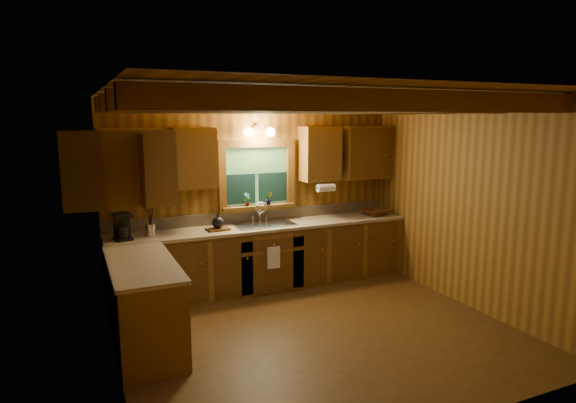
# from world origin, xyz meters

# --- Properties ---
(room) EXTENTS (4.20, 4.20, 4.20)m
(room) POSITION_xyz_m (0.00, 0.00, 1.30)
(room) COLOR #4D3112
(room) RESTS_ON ground
(ceiling_beams) EXTENTS (4.20, 2.54, 0.18)m
(ceiling_beams) POSITION_xyz_m (0.00, 0.00, 2.49)
(ceiling_beams) COLOR brown
(ceiling_beams) RESTS_ON room
(base_cabinets) EXTENTS (4.20, 2.22, 0.86)m
(base_cabinets) POSITION_xyz_m (-0.49, 1.28, 0.43)
(base_cabinets) COLOR brown
(base_cabinets) RESTS_ON ground
(countertop) EXTENTS (4.20, 2.24, 0.04)m
(countertop) POSITION_xyz_m (-0.48, 1.29, 0.88)
(countertop) COLOR tan
(countertop) RESTS_ON base_cabinets
(backsplash) EXTENTS (4.20, 0.02, 0.16)m
(backsplash) POSITION_xyz_m (0.00, 1.89, 0.98)
(backsplash) COLOR tan
(backsplash) RESTS_ON room
(dishwasher_panel) EXTENTS (0.02, 0.60, 0.80)m
(dishwasher_panel) POSITION_xyz_m (-1.47, 0.68, 0.43)
(dishwasher_panel) COLOR white
(dishwasher_panel) RESTS_ON base_cabinets
(upper_cabinets) EXTENTS (4.19, 1.77, 0.78)m
(upper_cabinets) POSITION_xyz_m (-0.56, 1.42, 1.84)
(upper_cabinets) COLOR brown
(upper_cabinets) RESTS_ON room
(window) EXTENTS (1.12, 0.08, 1.00)m
(window) POSITION_xyz_m (0.00, 1.87, 1.53)
(window) COLOR brown
(window) RESTS_ON room
(window_sill) EXTENTS (1.06, 0.14, 0.04)m
(window_sill) POSITION_xyz_m (0.00, 1.82, 1.12)
(window_sill) COLOR brown
(window_sill) RESTS_ON room
(wall_sconce) EXTENTS (0.45, 0.21, 0.17)m
(wall_sconce) POSITION_xyz_m (0.00, 1.75, 2.16)
(wall_sconce) COLOR black
(wall_sconce) RESTS_ON room
(paper_towel_roll) EXTENTS (0.27, 0.11, 0.11)m
(paper_towel_roll) POSITION_xyz_m (0.92, 1.53, 1.37)
(paper_towel_roll) COLOR white
(paper_towel_roll) RESTS_ON upper_cabinets
(dish_towel) EXTENTS (0.18, 0.01, 0.30)m
(dish_towel) POSITION_xyz_m (0.00, 1.26, 0.52)
(dish_towel) COLOR white
(dish_towel) RESTS_ON base_cabinets
(sink) EXTENTS (0.82, 0.48, 0.43)m
(sink) POSITION_xyz_m (0.00, 1.60, 0.86)
(sink) COLOR silver
(sink) RESTS_ON countertop
(coffee_maker) EXTENTS (0.18, 0.23, 0.32)m
(coffee_maker) POSITION_xyz_m (-1.86, 1.54, 1.06)
(coffee_maker) COLOR black
(coffee_maker) RESTS_ON countertop
(utensil_crock) EXTENTS (0.12, 0.12, 0.35)m
(utensil_crock) POSITION_xyz_m (-1.53, 1.58, 0.99)
(utensil_crock) COLOR silver
(utensil_crock) RESTS_ON countertop
(cutting_board) EXTENTS (0.30, 0.23, 0.03)m
(cutting_board) POSITION_xyz_m (-0.67, 1.54, 0.91)
(cutting_board) COLOR #523311
(cutting_board) RESTS_ON countertop
(teakettle) EXTENTS (0.15, 0.15, 0.19)m
(teakettle) POSITION_xyz_m (-0.67, 1.54, 1.00)
(teakettle) COLOR black
(teakettle) RESTS_ON cutting_board
(wicker_basket) EXTENTS (0.48, 0.48, 0.10)m
(wicker_basket) POSITION_xyz_m (1.77, 1.53, 0.95)
(wicker_basket) COLOR #48230C
(wicker_basket) RESTS_ON countertop
(potted_plant_left) EXTENTS (0.12, 0.10, 0.19)m
(potted_plant_left) POSITION_xyz_m (-0.17, 1.80, 1.24)
(potted_plant_left) COLOR #523311
(potted_plant_left) RESTS_ON window_sill
(potted_plant_right) EXTENTS (0.10, 0.09, 0.18)m
(potted_plant_right) POSITION_xyz_m (0.15, 1.79, 1.23)
(potted_plant_right) COLOR #523311
(potted_plant_right) RESTS_ON window_sill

